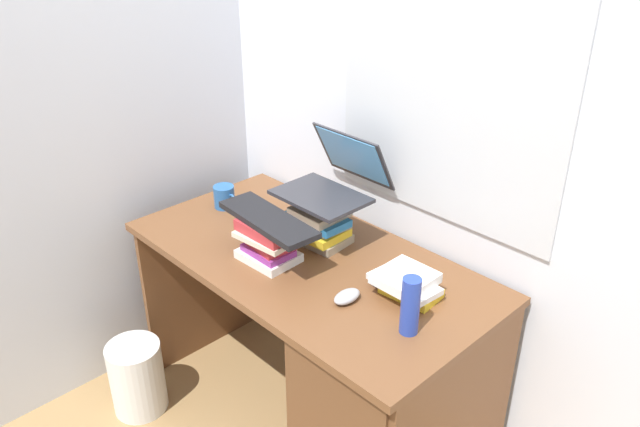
{
  "coord_description": "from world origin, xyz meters",
  "views": [
    {
      "loc": [
        1.46,
        -1.34,
        1.99
      ],
      "look_at": [
        0.03,
        0.03,
        0.96
      ],
      "focal_mm": 35.74,
      "sensor_mm": 36.0,
      "label": 1
    }
  ],
  "objects_px": {
    "laptop": "(334,179)",
    "wastebasket": "(137,377)",
    "desk": "(372,383)",
    "keyboard": "(268,219)",
    "computer_mouse": "(347,297)",
    "book_stack_keyboard_riser": "(269,240)",
    "mug": "(224,197)",
    "water_bottle": "(410,306)",
    "book_stack_tall": "(320,221)",
    "book_stack_side": "(407,283)"
  },
  "relations": [
    {
      "from": "laptop",
      "to": "wastebasket",
      "type": "height_order",
      "value": "laptop"
    },
    {
      "from": "laptop",
      "to": "mug",
      "type": "height_order",
      "value": "laptop"
    },
    {
      "from": "book_stack_tall",
      "to": "keyboard",
      "type": "bearing_deg",
      "value": -97.62
    },
    {
      "from": "desk",
      "to": "mug",
      "type": "distance_m",
      "value": 0.98
    },
    {
      "from": "book_stack_tall",
      "to": "wastebasket",
      "type": "relative_size",
      "value": 0.71
    },
    {
      "from": "wastebasket",
      "to": "mug",
      "type": "bearing_deg",
      "value": 90.29
    },
    {
      "from": "book_stack_tall",
      "to": "mug",
      "type": "height_order",
      "value": "book_stack_tall"
    },
    {
      "from": "laptop",
      "to": "desk",
      "type": "bearing_deg",
      "value": -27.46
    },
    {
      "from": "keyboard",
      "to": "mug",
      "type": "height_order",
      "value": "keyboard"
    },
    {
      "from": "desk",
      "to": "mug",
      "type": "relative_size",
      "value": 11.14
    },
    {
      "from": "keyboard",
      "to": "wastebasket",
      "type": "relative_size",
      "value": 1.32
    },
    {
      "from": "book_stack_keyboard_riser",
      "to": "keyboard",
      "type": "bearing_deg",
      "value": -58.25
    },
    {
      "from": "water_bottle",
      "to": "book_stack_side",
      "type": "bearing_deg",
      "value": 131.39
    },
    {
      "from": "laptop",
      "to": "book_stack_keyboard_riser",
      "type": "bearing_deg",
      "value": -95.7
    },
    {
      "from": "water_bottle",
      "to": "laptop",
      "type": "bearing_deg",
      "value": 155.93
    },
    {
      "from": "book_stack_tall",
      "to": "wastebasket",
      "type": "xyz_separation_m",
      "value": [
        -0.48,
        -0.59,
        -0.71
      ]
    },
    {
      "from": "computer_mouse",
      "to": "wastebasket",
      "type": "xyz_separation_m",
      "value": [
        -0.82,
        -0.39,
        -0.63
      ]
    },
    {
      "from": "mug",
      "to": "book_stack_side",
      "type": "bearing_deg",
      "value": 2.91
    },
    {
      "from": "book_stack_tall",
      "to": "book_stack_side",
      "type": "xyz_separation_m",
      "value": [
        0.45,
        -0.04,
        -0.04
      ]
    },
    {
      "from": "desk",
      "to": "book_stack_tall",
      "type": "bearing_deg",
      "value": 161.29
    },
    {
      "from": "book_stack_side",
      "to": "keyboard",
      "type": "distance_m",
      "value": 0.53
    },
    {
      "from": "desk",
      "to": "keyboard",
      "type": "height_order",
      "value": "keyboard"
    },
    {
      "from": "desk",
      "to": "book_stack_side",
      "type": "xyz_separation_m",
      "value": [
        0.05,
        0.1,
        0.4
      ]
    },
    {
      "from": "desk",
      "to": "keyboard",
      "type": "distance_m",
      "value": 0.68
    },
    {
      "from": "book_stack_tall",
      "to": "keyboard",
      "type": "relative_size",
      "value": 0.54
    },
    {
      "from": "laptop",
      "to": "wastebasket",
      "type": "relative_size",
      "value": 1.08
    },
    {
      "from": "desk",
      "to": "book_stack_keyboard_riser",
      "type": "xyz_separation_m",
      "value": [
        -0.44,
        -0.09,
        0.43
      ]
    },
    {
      "from": "desk",
      "to": "book_stack_tall",
      "type": "xyz_separation_m",
      "value": [
        -0.4,
        0.14,
        0.44
      ]
    },
    {
      "from": "keyboard",
      "to": "mug",
      "type": "relative_size",
      "value": 3.36
    },
    {
      "from": "book_stack_side",
      "to": "wastebasket",
      "type": "relative_size",
      "value": 0.75
    },
    {
      "from": "keyboard",
      "to": "computer_mouse",
      "type": "relative_size",
      "value": 4.04
    },
    {
      "from": "computer_mouse",
      "to": "keyboard",
      "type": "bearing_deg",
      "value": -177.13
    },
    {
      "from": "book_stack_keyboard_riser",
      "to": "mug",
      "type": "distance_m",
      "value": 0.47
    },
    {
      "from": "water_bottle",
      "to": "wastebasket",
      "type": "bearing_deg",
      "value": -158.91
    },
    {
      "from": "book_stack_keyboard_riser",
      "to": "water_bottle",
      "type": "relative_size",
      "value": 1.21
    },
    {
      "from": "desk",
      "to": "book_stack_tall",
      "type": "distance_m",
      "value": 0.62
    },
    {
      "from": "book_stack_tall",
      "to": "book_stack_keyboard_riser",
      "type": "bearing_deg",
      "value": -97.98
    },
    {
      "from": "keyboard",
      "to": "wastebasket",
      "type": "xyz_separation_m",
      "value": [
        -0.45,
        -0.37,
        -0.78
      ]
    },
    {
      "from": "book_stack_tall",
      "to": "mug",
      "type": "bearing_deg",
      "value": -169.77
    },
    {
      "from": "desk",
      "to": "laptop",
      "type": "relative_size",
      "value": 4.04
    },
    {
      "from": "book_stack_side",
      "to": "book_stack_tall",
      "type": "bearing_deg",
      "value": 174.92
    },
    {
      "from": "mug",
      "to": "water_bottle",
      "type": "bearing_deg",
      "value": -5.22
    },
    {
      "from": "keyboard",
      "to": "water_bottle",
      "type": "bearing_deg",
      "value": 7.74
    },
    {
      "from": "keyboard",
      "to": "computer_mouse",
      "type": "xyz_separation_m",
      "value": [
        0.37,
        0.02,
        -0.15
      ]
    },
    {
      "from": "book_stack_tall",
      "to": "keyboard",
      "type": "height_order",
      "value": "book_stack_tall"
    },
    {
      "from": "keyboard",
      "to": "water_bottle",
      "type": "distance_m",
      "value": 0.61
    },
    {
      "from": "book_stack_tall",
      "to": "wastebasket",
      "type": "height_order",
      "value": "book_stack_tall"
    },
    {
      "from": "keyboard",
      "to": "wastebasket",
      "type": "distance_m",
      "value": 0.98
    },
    {
      "from": "book_stack_keyboard_riser",
      "to": "keyboard",
      "type": "height_order",
      "value": "keyboard"
    },
    {
      "from": "book_stack_side",
      "to": "wastebasket",
      "type": "distance_m",
      "value": 1.27
    }
  ]
}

